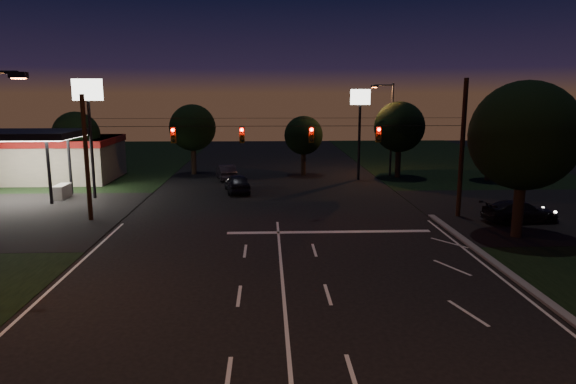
{
  "coord_description": "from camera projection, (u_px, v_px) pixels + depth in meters",
  "views": [
    {
      "loc": [
        -0.63,
        -17.6,
        8.05
      ],
      "look_at": [
        0.45,
        8.52,
        3.0
      ],
      "focal_mm": 32.0,
      "sensor_mm": 36.0,
      "label": 1
    }
  ],
  "objects": [
    {
      "name": "car_oncoming_a",
      "position": [
        237.0,
        183.0,
        42.15
      ],
      "size": [
        2.57,
        4.78,
        1.54
      ],
      "primitive_type": "imported",
      "rotation": [
        0.0,
        0.0,
        3.31
      ],
      "color": "black",
      "rests_on": "ground"
    },
    {
      "name": "tree_far_c",
      "position": [
        304.0,
        136.0,
        50.67
      ],
      "size": [
        3.8,
        3.8,
        5.86
      ],
      "color": "black",
      "rests_on": "ground"
    },
    {
      "name": "tree_far_b",
      "position": [
        193.0,
        128.0,
        51.09
      ],
      "size": [
        4.6,
        4.6,
        6.98
      ],
      "color": "black",
      "rests_on": "ground"
    },
    {
      "name": "pole_sign_right",
      "position": [
        360.0,
        113.0,
        47.39
      ],
      "size": [
        1.8,
        0.3,
        8.4
      ],
      "color": "black",
      "rests_on": "ground"
    },
    {
      "name": "signal_span",
      "position": [
        277.0,
        134.0,
        32.45
      ],
      "size": [
        24.0,
        0.4,
        1.56
      ],
      "color": "black",
      "rests_on": "ground"
    },
    {
      "name": "street_light_right_far",
      "position": [
        389.0,
        123.0,
        49.67
      ],
      "size": [
        2.2,
        0.35,
        9.0
      ],
      "color": "black",
      "rests_on": "ground"
    },
    {
      "name": "stop_bar",
      "position": [
        329.0,
        232.0,
        30.22
      ],
      "size": [
        12.0,
        0.5,
        0.01
      ],
      "primitive_type": "cube",
      "color": "silver",
      "rests_on": "ground"
    },
    {
      "name": "car_cross",
      "position": [
        520.0,
        212.0,
        32.38
      ],
      "size": [
        4.99,
        2.49,
        1.39
      ],
      "primitive_type": "imported",
      "rotation": [
        0.0,
        0.0,
        1.69
      ],
      "color": "black",
      "rests_on": "ground"
    },
    {
      "name": "utility_pole_right",
      "position": [
        458.0,
        216.0,
        34.02
      ],
      "size": [
        0.3,
        0.3,
        9.0
      ],
      "primitive_type": "cylinder",
      "color": "black",
      "rests_on": "ground"
    },
    {
      "name": "tree_far_a",
      "position": [
        77.0,
        135.0,
        46.82
      ],
      "size": [
        4.2,
        4.2,
        6.42
      ],
      "color": "black",
      "rests_on": "ground"
    },
    {
      "name": "gas_station",
      "position": [
        37.0,
        156.0,
        47.28
      ],
      "size": [
        14.2,
        16.1,
        5.25
      ],
      "color": "gray",
      "rests_on": "ground"
    },
    {
      "name": "tree_right_near",
      "position": [
        524.0,
        137.0,
        28.26
      ],
      "size": [
        6.0,
        6.0,
        8.76
      ],
      "color": "black",
      "rests_on": "ground"
    },
    {
      "name": "pole_sign_left_near",
      "position": [
        89.0,
        108.0,
        38.5
      ],
      "size": [
        2.2,
        0.3,
        9.1
      ],
      "color": "black",
      "rests_on": "ground"
    },
    {
      "name": "tree_far_e",
      "position": [
        490.0,
        136.0,
        47.4
      ],
      "size": [
        4.0,
        4.0,
        6.18
      ],
      "color": "black",
      "rests_on": "ground"
    },
    {
      "name": "utility_pole_left",
      "position": [
        91.0,
        220.0,
        33.04
      ],
      "size": [
        0.28,
        0.28,
        8.0
      ],
      "primitive_type": "cylinder",
      "color": "black",
      "rests_on": "ground"
    },
    {
      "name": "ground",
      "position": [
        285.0,
        316.0,
        18.81
      ],
      "size": [
        140.0,
        140.0,
        0.0
      ],
      "primitive_type": "plane",
      "color": "black",
      "rests_on": "ground"
    },
    {
      "name": "tree_far_d",
      "position": [
        399.0,
        127.0,
        48.93
      ],
      "size": [
        4.8,
        4.8,
        7.3
      ],
      "color": "black",
      "rests_on": "ground"
    },
    {
      "name": "cross_street_right",
      "position": [
        567.0,
        212.0,
        35.32
      ],
      "size": [
        20.0,
        16.0,
        0.02
      ],
      "primitive_type": "cube",
      "color": "black",
      "rests_on": "ground"
    },
    {
      "name": "car_oncoming_b",
      "position": [
        226.0,
        172.0,
        48.55
      ],
      "size": [
        2.39,
        4.48,
        1.4
      ],
      "primitive_type": "imported",
      "rotation": [
        0.0,
        0.0,
        3.36
      ],
      "color": "black",
      "rests_on": "ground"
    }
  ]
}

